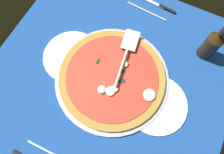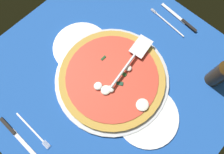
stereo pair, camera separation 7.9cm
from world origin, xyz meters
TOP-DOWN VIEW (x-y plane):
  - ground_plane at (0.00, 0.00)cm, footprint 96.01×96.01cm
  - checker_pattern at (-0.00, 0.00)cm, footprint 96.01×96.01cm
  - pizza_pan at (1.07, -0.50)cm, footprint 45.52×45.52cm
  - dinner_plate_left at (-18.38, 0.92)cm, footprint 23.86×23.86cm
  - dinner_plate_right at (21.03, -2.35)cm, footprint 23.78×23.78cm
  - pizza at (1.23, -0.56)cm, footprint 42.11×42.11cm
  - pizza_server at (2.01, 10.45)cm, footprint 7.45×26.08cm
  - place_setting_far at (2.67, 38.51)cm, footprint 22.06×14.22cm
  - beer_bottle at (30.62, 26.88)cm, footprint 6.17×6.17cm

SIDE VIEW (x-z plane):
  - ground_plane at x=0.00cm, z-range -0.80..0.00cm
  - checker_pattern at x=0.00cm, z-range 0.00..0.10cm
  - place_setting_far at x=2.67cm, z-range -0.25..1.15cm
  - dinner_plate_left at x=-18.38cm, z-range 0.10..1.10cm
  - dinner_plate_right at x=21.03cm, z-range 0.10..1.10cm
  - pizza_pan at x=1.07cm, z-range 0.10..1.45cm
  - pizza at x=1.23cm, z-range 0.81..3.71cm
  - pizza_server at x=2.01cm, z-range 4.17..5.17cm
  - beer_bottle at x=30.62cm, z-range -2.90..20.62cm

